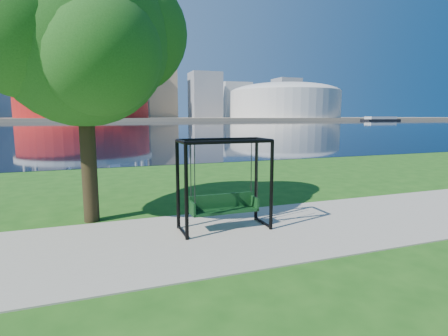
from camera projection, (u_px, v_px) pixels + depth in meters
name	position (u px, v px, depth m)	size (l,w,h in m)	color
ground	(233.00, 228.00, 8.83)	(900.00, 900.00, 0.00)	#1E5114
path	(240.00, 233.00, 8.36)	(120.00, 4.00, 0.03)	#9E937F
river	(108.00, 126.00, 103.70)	(900.00, 180.00, 0.02)	black
far_bank	(100.00, 119.00, 293.29)	(900.00, 228.00, 2.00)	#937F60
stadium	(84.00, 99.00, 221.96)	(83.00, 83.00, 32.00)	maroon
arena	(285.00, 100.00, 270.61)	(84.00, 84.00, 26.56)	beige
skyline	(93.00, 78.00, 299.23)	(392.00, 66.00, 96.50)	gray
swing	(224.00, 186.00, 8.54)	(2.21, 0.96, 2.26)	black
park_tree	(79.00, 35.00, 8.73)	(5.59, 5.05, 6.94)	black
barge	(381.00, 119.00, 234.03)	(29.09, 9.27, 2.87)	black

